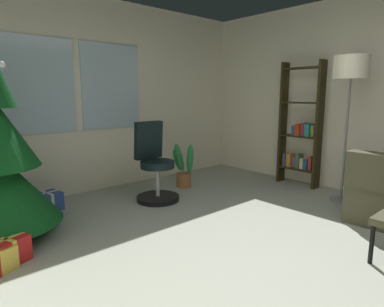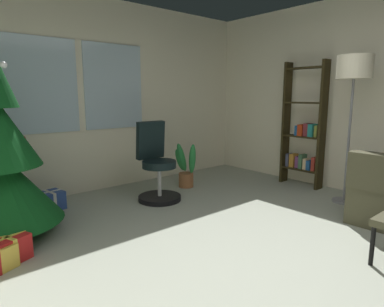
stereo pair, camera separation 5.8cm
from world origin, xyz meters
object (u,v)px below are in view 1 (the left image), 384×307
Objects in this scene: floor_lamp at (351,76)px; potted_plant at (183,168)px; gift_box_red at (7,252)px; bookshelf at (300,132)px; gift_box_blue at (48,202)px; office_chair at (155,169)px.

potted_plant is at bearing 118.83° from floor_lamp.
floor_lamp is (3.67, -1.09, 1.49)m from gift_box_red.
bookshelf is at bearing -38.96° from potted_plant.
floor_lamp reaches higher than gift_box_blue.
bookshelf is at bearing -22.68° from gift_box_blue.
potted_plant is at bearing -7.74° from gift_box_blue.
potted_plant is at bearing 19.82° from office_chair.
gift_box_blue is at bearing 143.63° from floor_lamp.
office_chair is 0.56× the size of floor_lamp.
gift_box_blue is at bearing 157.32° from bookshelf.
office_chair is at bearing 157.38° from bookshelf.
potted_plant is (2.60, 0.84, 0.17)m from gift_box_red.
potted_plant is at bearing 141.04° from bookshelf.
gift_box_blue is 0.18× the size of bookshelf.
office_chair is 2.29m from bookshelf.
office_chair is at bearing -22.79° from gift_box_blue.
floor_lamp is 2.57m from potted_plant.
bookshelf is (2.08, -0.86, 0.41)m from office_chair.
gift_box_blue is 0.50× the size of potted_plant.
bookshelf is 2.80× the size of potted_plant.
gift_box_red is 1.12× the size of gift_box_blue.
floor_lamp is 2.77× the size of potted_plant.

